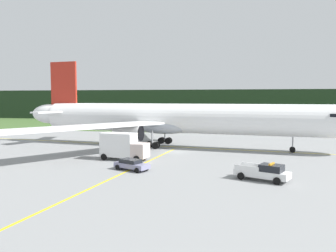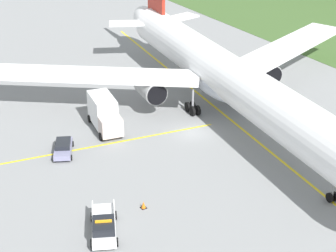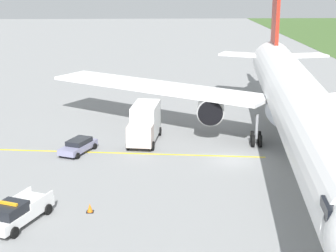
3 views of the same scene
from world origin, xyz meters
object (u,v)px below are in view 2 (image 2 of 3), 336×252
object	(u,v)px
catering_truck	(104,113)
apron_cone	(143,205)
airliner	(229,78)
ops_pickup_truck	(104,225)
staff_car	(63,147)

from	to	relation	value
catering_truck	apron_cone	bearing A→B (deg)	-12.92
airliner	catering_truck	world-z (taller)	airliner
airliner	apron_cone	distance (m)	22.02
catering_truck	ops_pickup_truck	bearing A→B (deg)	-24.70
ops_pickup_truck	catering_truck	bearing A→B (deg)	155.30
ops_pickup_truck	catering_truck	distance (m)	20.30
airliner	apron_cone	world-z (taller)	airliner
catering_truck	apron_cone	world-z (taller)	catering_truck
apron_cone	staff_car	bearing A→B (deg)	-169.61
ops_pickup_truck	apron_cone	world-z (taller)	ops_pickup_truck
airliner	ops_pickup_truck	size ratio (longest dim) A/B	10.13
ops_pickup_truck	apron_cone	xyz separation A→B (m)	(-1.83, 4.66, -0.59)
catering_truck	staff_car	size ratio (longest dim) A/B	1.47
airliner	staff_car	distance (m)	20.71
airliner	catering_truck	bearing A→B (deg)	-107.73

